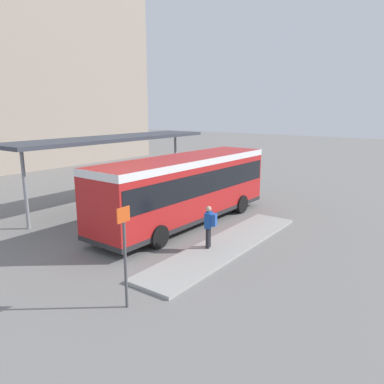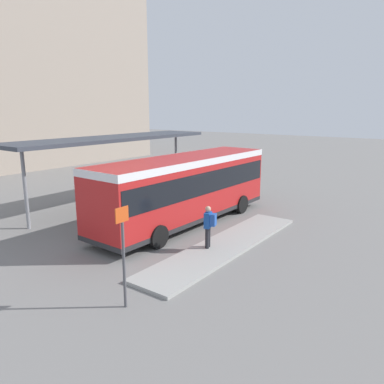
% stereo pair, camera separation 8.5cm
% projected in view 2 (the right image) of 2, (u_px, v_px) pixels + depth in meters
% --- Properties ---
extents(ground_plane, '(120.00, 120.00, 0.00)m').
position_uv_depth(ground_plane, '(186.00, 223.00, 17.57)').
color(ground_plane, slate).
extents(curb_island, '(9.14, 1.80, 0.12)m').
position_uv_depth(curb_island, '(226.00, 245.00, 14.55)').
color(curb_island, '#9E9E99').
rests_on(curb_island, ground_plane).
extents(city_bus, '(10.22, 2.75, 3.13)m').
position_uv_depth(city_bus, '(186.00, 185.00, 17.18)').
color(city_bus, red).
rests_on(city_bus, ground_plane).
extents(pedestrian_waiting, '(0.45, 0.49, 1.61)m').
position_uv_depth(pedestrian_waiting, '(209.00, 224.00, 13.94)').
color(pedestrian_waiting, '#232328').
rests_on(pedestrian_waiting, curb_island).
extents(bicycle_red, '(0.48, 1.66, 0.72)m').
position_uv_depth(bicycle_red, '(219.00, 183.00, 25.04)').
color(bicycle_red, black).
rests_on(bicycle_red, ground_plane).
extents(bicycle_black, '(0.48, 1.59, 0.69)m').
position_uv_depth(bicycle_black, '(208.00, 182.00, 25.45)').
color(bicycle_black, black).
rests_on(bicycle_black, ground_plane).
extents(bicycle_yellow, '(0.48, 1.63, 0.71)m').
position_uv_depth(bicycle_yellow, '(197.00, 181.00, 25.77)').
color(bicycle_yellow, black).
rests_on(bicycle_yellow, ground_plane).
extents(station_shelter, '(12.39, 2.75, 3.79)m').
position_uv_depth(station_shelter, '(114.00, 139.00, 20.12)').
color(station_shelter, '#383D47').
rests_on(station_shelter, ground_plane).
extents(potted_planter_near_shelter, '(0.99, 0.99, 1.45)m').
position_uv_depth(potted_planter_near_shelter, '(188.00, 186.00, 22.37)').
color(potted_planter_near_shelter, slate).
rests_on(potted_planter_near_shelter, ground_plane).
extents(platform_sign, '(0.44, 0.08, 2.80)m').
position_uv_depth(platform_sign, '(123.00, 253.00, 9.81)').
color(platform_sign, '#4C4C51').
rests_on(platform_sign, ground_plane).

